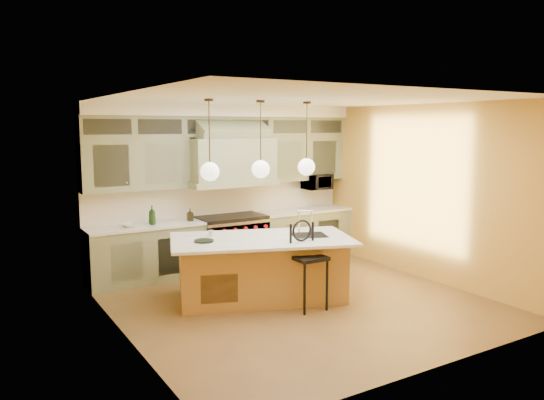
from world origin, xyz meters
TOP-DOWN VIEW (x-y plane):
  - floor at (0.00, 0.00)m, footprint 5.00×5.00m
  - ceiling at (0.00, 0.00)m, footprint 5.00×5.00m
  - wall_back at (0.00, 2.50)m, footprint 5.00×0.00m
  - wall_front at (0.00, -2.50)m, footprint 5.00×0.00m
  - wall_left at (-2.50, 0.00)m, footprint 0.00×5.00m
  - wall_right at (2.50, 0.00)m, footprint 0.00×5.00m
  - back_cabinetry at (0.00, 2.23)m, footprint 5.00×0.77m
  - range at (0.00, 2.14)m, footprint 1.20×0.74m
  - kitchen_island at (-0.36, 0.45)m, footprint 2.92×2.18m
  - counter_stool at (-0.03, -0.27)m, footprint 0.45×0.45m
  - microwave at (1.95, 2.25)m, footprint 0.54×0.37m
  - oil_bottle_a at (-1.43, 2.15)m, footprint 0.13×0.13m
  - oil_bottle_b at (-0.77, 2.15)m, footprint 0.10×0.11m
  - fruit_bowl at (-1.81, 2.13)m, footprint 0.25×0.25m
  - cup at (-0.95, 0.92)m, footprint 0.09×0.09m
  - pendant_left at (-1.17, 0.45)m, footprint 0.26×0.26m
  - pendant_center at (-0.37, 0.45)m, footprint 0.26×0.26m
  - pendant_right at (0.43, 0.45)m, footprint 0.26×0.26m

SIDE VIEW (x-z plane):
  - floor at x=0.00m, z-range 0.00..0.00m
  - kitchen_island at x=-0.36m, z-range -0.20..1.15m
  - range at x=0.00m, z-range 0.01..0.97m
  - counter_stool at x=-0.03m, z-range 0.09..1.33m
  - cup at x=-0.95m, z-range 0.92..1.00m
  - fruit_bowl at x=-1.81m, z-range 0.94..1.00m
  - oil_bottle_b at x=-0.77m, z-range 0.94..1.15m
  - oil_bottle_a at x=-1.43m, z-range 0.94..1.25m
  - back_cabinetry at x=0.00m, z-range -0.02..2.88m
  - microwave at x=1.95m, z-range 1.30..1.60m
  - wall_back at x=0.00m, z-range -1.05..3.95m
  - wall_front at x=0.00m, z-range -1.05..3.95m
  - wall_left at x=-2.50m, z-range -1.05..3.95m
  - wall_right at x=2.50m, z-range -1.05..3.95m
  - pendant_left at x=-1.17m, z-range 1.39..2.50m
  - pendant_center at x=-0.37m, z-range 1.39..2.50m
  - pendant_right at x=0.43m, z-range 1.39..2.50m
  - ceiling at x=0.00m, z-range 2.90..2.90m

